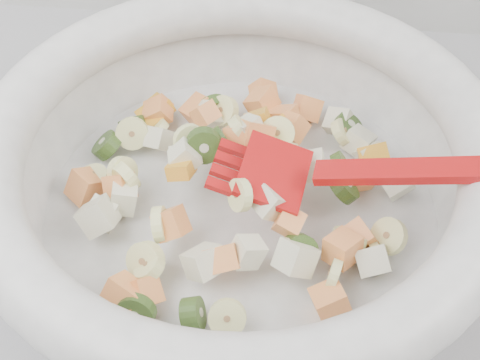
# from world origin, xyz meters

# --- Properties ---
(mixing_bowl) EXTENTS (0.43, 0.39, 0.13)m
(mixing_bowl) POSITION_xyz_m (0.18, 1.45, 0.96)
(mixing_bowl) COLOR white
(mixing_bowl) RESTS_ON counter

